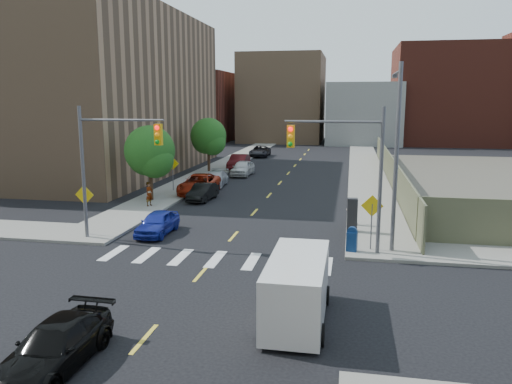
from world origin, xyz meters
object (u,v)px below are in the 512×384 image
at_px(parked_car_blue, 158,223).
at_px(parked_car_silver, 215,179).
at_px(parked_car_white, 243,168).
at_px(pedestrian_east, 352,211).
at_px(parked_car_grey, 260,151).
at_px(mailbox, 352,239).
at_px(parked_car_maroon, 239,162).
at_px(payphone, 352,215).
at_px(black_sedan, 55,346).
at_px(cargo_van, 298,286).
at_px(parked_car_black, 203,192).
at_px(parked_car_red, 199,184).
at_px(pedestrian_west, 149,194).

height_order(parked_car_blue, parked_car_silver, parked_car_blue).
relative_size(parked_car_white, pedestrian_east, 2.84).
relative_size(parked_car_blue, parked_car_silver, 0.86).
relative_size(parked_car_grey, mailbox, 4.14).
relative_size(parked_car_white, parked_car_maroon, 0.90).
bearing_deg(payphone, parked_car_maroon, 114.17).
bearing_deg(black_sedan, parked_car_maroon, 96.40).
distance_m(parked_car_grey, cargo_van, 48.87).
height_order(parked_car_black, parked_car_maroon, parked_car_maroon).
xyz_separation_m(parked_car_red, cargo_van, (10.00, -21.26, 0.39)).
distance_m(parked_car_grey, mailbox, 41.89).
height_order(parked_car_blue, parked_car_grey, parked_car_grey).
bearing_deg(parked_car_maroon, parked_car_silver, -89.58).
bearing_deg(cargo_van, pedestrian_east, 82.11).
bearing_deg(parked_car_black, parked_car_white, 92.43).
relative_size(parked_car_maroon, cargo_van, 1.00).
distance_m(parked_car_black, parked_car_white, 12.47).
relative_size(parked_car_white, cargo_van, 0.91).
bearing_deg(pedestrian_east, parked_car_black, -10.51).
distance_m(parked_car_white, black_sedan, 35.72).
relative_size(parked_car_red, parked_car_grey, 1.10).
bearing_deg(parked_car_silver, black_sedan, -86.62).
height_order(parked_car_red, black_sedan, parked_car_red).
xyz_separation_m(mailbox, pedestrian_west, (-13.61, 7.96, 0.24)).
bearing_deg(mailbox, parked_car_white, 123.55).
height_order(parked_car_white, pedestrian_west, pedestrian_west).
xyz_separation_m(parked_car_white, parked_car_maroon, (-1.30, 4.08, 0.05)).
xyz_separation_m(parked_car_red, pedestrian_east, (11.80, -8.28, 0.15)).
bearing_deg(parked_car_silver, cargo_van, -72.17).
xyz_separation_m(payphone, pedestrian_east, (0.00, 1.61, -0.16)).
distance_m(parked_car_white, parked_car_maroon, 4.28).
relative_size(parked_car_red, black_sedan, 1.28).
height_order(cargo_van, pedestrian_east, cargo_van).
bearing_deg(parked_car_black, pedestrian_east, -24.70).
height_order(parked_car_silver, mailbox, mailbox).
distance_m(parked_car_silver, pedestrian_east, 16.63).
distance_m(parked_car_red, parked_car_maroon, 14.09).
distance_m(parked_car_silver, parked_car_white, 6.38).
height_order(parked_car_blue, parked_car_black, parked_car_blue).
xyz_separation_m(parked_car_red, parked_car_maroon, (0.00, 14.09, 0.03)).
height_order(parked_car_white, payphone, payphone).
xyz_separation_m(parked_car_blue, parked_car_black, (-0.28, 9.50, -0.02)).
relative_size(parked_car_red, parked_car_maroon, 1.14).
distance_m(parked_car_red, parked_car_white, 10.09).
bearing_deg(parked_car_black, mailbox, -42.32).
bearing_deg(parked_car_maroon, black_sedan, -85.69).
distance_m(parked_car_black, black_sedan, 23.33).
bearing_deg(parked_car_silver, parked_car_white, 77.38).
relative_size(parked_car_blue, cargo_van, 0.79).
bearing_deg(parked_car_blue, cargo_van, -46.57).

